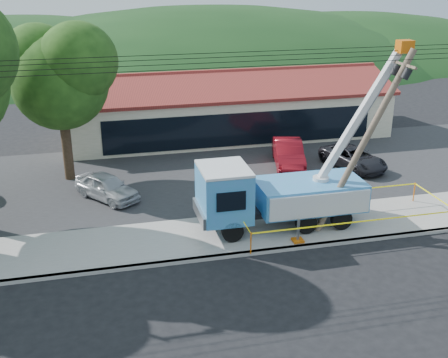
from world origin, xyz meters
TOP-DOWN VIEW (x-y plane):
  - ground at (0.00, 0.00)m, footprint 120.00×120.00m
  - curb at (0.00, 2.10)m, footprint 60.00×0.25m
  - sidewalk at (0.00, 4.00)m, footprint 60.00×4.00m
  - parking_lot at (0.00, 12.00)m, footprint 60.00×12.00m
  - strip_mall at (4.00, 19.98)m, footprint 22.50×8.53m
  - tree_lot at (-7.00, 13.00)m, footprint 6.30×5.60m
  - hill_west at (-15.00, 55.00)m, footprint 78.40×56.00m
  - hill_center at (10.00, 55.00)m, footprint 89.60×64.00m
  - hill_east at (30.00, 55.00)m, footprint 72.80×52.00m
  - utility_truck at (2.47, 4.33)m, footprint 9.64×4.17m
  - leaning_pole at (6.36, 3.36)m, footprint 4.16×1.66m
  - caution_tape at (5.46, 3.61)m, footprint 9.82×3.51m
  - car_silver at (-5.04, 9.49)m, footprint 3.61×4.07m
  - car_red at (5.92, 12.16)m, footprint 2.63×4.90m
  - car_dark at (9.57, 10.82)m, footprint 3.29×4.93m

SIDE VIEW (x-z plane):
  - ground at x=0.00m, z-range 0.00..0.00m
  - hill_west at x=-15.00m, z-range -14.00..14.00m
  - hill_center at x=10.00m, z-range -16.00..16.00m
  - hill_east at x=30.00m, z-range -13.00..13.00m
  - car_silver at x=-5.04m, z-range -0.67..0.67m
  - car_red at x=5.92m, z-range -0.77..0.77m
  - car_dark at x=9.57m, z-range -0.63..0.63m
  - parking_lot at x=0.00m, z-range 0.00..0.10m
  - curb at x=0.00m, z-range 0.00..0.15m
  - sidewalk at x=0.00m, z-range 0.00..0.15m
  - caution_tape at x=5.46m, z-range 0.39..1.40m
  - utility_truck at x=2.47m, z-range -2.40..5.98m
  - strip_mall at x=4.00m, z-range -0.46..4.22m
  - leaning_pole at x=6.36m, z-range 0.51..8.76m
  - tree_lot at x=-7.00m, z-range 1.74..10.68m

